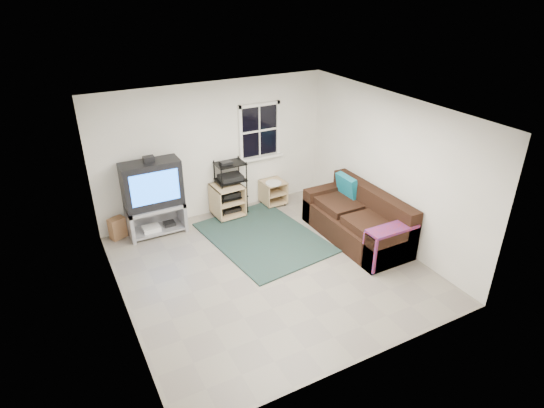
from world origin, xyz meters
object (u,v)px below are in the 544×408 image
av_rack (231,191)px  side_table_right (272,190)px  tv_unit (153,192)px  side_table_left (226,199)px  sofa (358,221)px

av_rack → side_table_right: av_rack is taller
av_rack → tv_unit: bearing=-177.9°
tv_unit → side_table_right: 2.50m
side_table_left → side_table_right: 1.04m
sofa → side_table_left: bearing=132.2°
tv_unit → sofa: size_ratio=0.70×
tv_unit → sofa: 3.71m
side_table_left → sofa: size_ratio=0.31×
tv_unit → av_rack: bearing=2.1°
av_rack → side_table_left: size_ratio=1.70×
side_table_right → sofa: size_ratio=0.25×
tv_unit → side_table_left: tv_unit is taller
side_table_left → av_rack: bearing=14.6°
av_rack → side_table_left: (-0.12, -0.03, -0.13)m
tv_unit → sofa: tv_unit is taller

